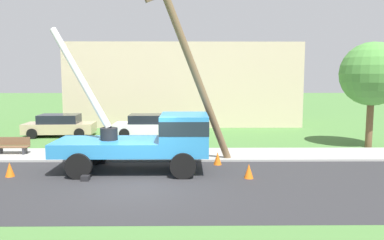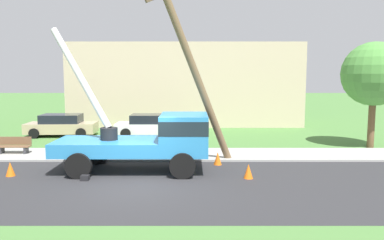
{
  "view_description": "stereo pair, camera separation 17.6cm",
  "coord_description": "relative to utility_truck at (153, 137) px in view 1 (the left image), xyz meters",
  "views": [
    {
      "loc": [
        1.76,
        -13.24,
        3.93
      ],
      "look_at": [
        1.95,
        3.55,
        1.95
      ],
      "focal_mm": 35.44,
      "sensor_mm": 36.0,
      "label": 1
    },
    {
      "loc": [
        1.94,
        -13.24,
        3.93
      ],
      "look_at": [
        1.95,
        3.55,
        1.95
      ],
      "focal_mm": 35.44,
      "sensor_mm": 36.0,
      "label": 2
    }
  ],
  "objects": [
    {
      "name": "road_asphalt",
      "position": [
        -0.32,
        -2.12,
        -1.4
      ],
      "size": [
        80.0,
        7.4,
        0.01
      ],
      "primitive_type": "cube",
      "color": "#2B2B2D",
      "rests_on": "ground"
    },
    {
      "name": "leaning_utility_pole",
      "position": [
        1.67,
        1.21,
        2.86
      ],
      "size": [
        3.84,
        2.11,
        8.37
      ],
      "color": "brown",
      "rests_on": "ground"
    },
    {
      "name": "traffic_cone_ahead",
      "position": [
        3.78,
        -1.2,
        -1.13
      ],
      "size": [
        0.36,
        0.36,
        0.56
      ],
      "primitive_type": "cone",
      "color": "orange",
      "rests_on": "ground"
    },
    {
      "name": "utility_truck",
      "position": [
        0.0,
        0.0,
        0.0
      ],
      "size": [
        6.77,
        3.2,
        5.98
      ],
      "color": "#2D84C6",
      "rests_on": "ground"
    },
    {
      "name": "traffic_cone_curbside",
      "position": [
        2.76,
        1.03,
        -1.13
      ],
      "size": [
        0.36,
        0.36,
        0.56
      ],
      "primitive_type": "cone",
      "color": "orange",
      "rests_on": "ground"
    },
    {
      "name": "ground_plane",
      "position": [
        -0.32,
        9.88,
        -1.41
      ],
      "size": [
        120.0,
        120.0,
        0.0
      ],
      "primitive_type": "plane",
      "color": "#477538"
    },
    {
      "name": "parked_sedan_tan",
      "position": [
        -6.85,
        9.01,
        -0.7
      ],
      "size": [
        4.47,
        2.14,
        1.42
      ],
      "color": "tan",
      "rests_on": "ground"
    },
    {
      "name": "sidewalk_strip",
      "position": [
        -0.32,
        3.01,
        -1.36
      ],
      "size": [
        80.0,
        2.84,
        0.1
      ],
      "primitive_type": "cube",
      "color": "#9E9E99",
      "rests_on": "ground"
    },
    {
      "name": "traffic_cone_behind",
      "position": [
        -5.51,
        -0.85,
        -1.13
      ],
      "size": [
        0.36,
        0.36,
        0.56
      ],
      "primitive_type": "cone",
      "color": "orange",
      "rests_on": "ground"
    },
    {
      "name": "lowrise_building_backdrop",
      "position": [
        1.1,
        15.88,
        1.79
      ],
      "size": [
        18.0,
        6.0,
        6.4
      ],
      "primitive_type": "cube",
      "color": "#C6B293",
      "rests_on": "ground"
    },
    {
      "name": "roadside_tree_far",
      "position": [
        11.36,
        5.01,
        2.58
      ],
      "size": [
        3.42,
        3.42,
        5.72
      ],
      "color": "brown",
      "rests_on": "ground"
    },
    {
      "name": "parked_sedan_white",
      "position": [
        -1.08,
        8.94,
        -0.7
      ],
      "size": [
        4.4,
        2.02,
        1.42
      ],
      "color": "silver",
      "rests_on": "ground"
    },
    {
      "name": "park_bench",
      "position": [
        -7.17,
        3.07,
        -0.95
      ],
      "size": [
        1.6,
        0.45,
        0.9
      ],
      "color": "brown",
      "rests_on": "ground"
    }
  ]
}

